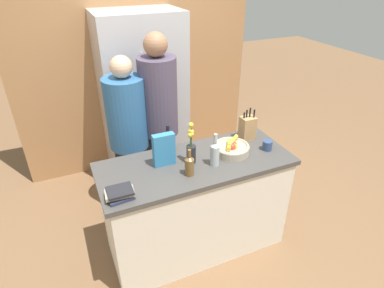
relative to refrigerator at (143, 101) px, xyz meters
The scene contains 15 objects.
ground_plane 1.61m from the refrigerator, 87.94° to the right, with size 14.00×14.00×0.00m, color brown.
kitchen_island 1.39m from the refrigerator, 87.94° to the right, with size 1.55×0.64×0.90m.
back_wall_wood 0.51m from the refrigerator, 82.57° to the left, with size 2.75×0.12×2.60m.
refrigerator is the anchor object (origin of this frame).
fruit_bowl 1.35m from the refrigerator, 74.16° to the right, with size 0.29×0.29×0.11m.
knife_block 1.30m from the refrigerator, 61.67° to the right, with size 0.12×0.11×0.29m.
flower_vase 1.30m from the refrigerator, 89.57° to the right, with size 0.07×0.07×0.34m.
cereal_box 1.26m from the refrigerator, 98.81° to the right, with size 0.17×0.06×0.26m.
coffee_mug 1.53m from the refrigerator, 63.93° to the right, with size 0.11×0.08×0.08m.
book_stack 1.62m from the refrigerator, 111.77° to the right, with size 0.20×0.15×0.07m.
bottle_oil 1.06m from the refrigerator, 94.94° to the right, with size 0.07×0.07×0.23m.
bottle_vinegar 1.45m from the refrigerator, 92.74° to the right, with size 0.07×0.07×0.21m.
bottle_wine 1.41m from the refrigerator, 83.40° to the right, with size 0.07×0.07×0.27m.
person_at_sink 0.71m from the refrigerator, 117.38° to the right, with size 0.36×0.36×1.62m.
person_in_blue 0.64m from the refrigerator, 92.25° to the right, with size 0.34×0.34×1.78m.
Camera 1 is at (-0.88, -1.93, 2.29)m, focal length 30.00 mm.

